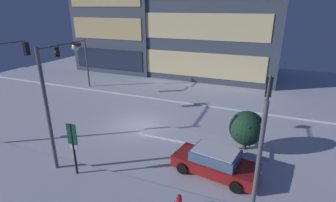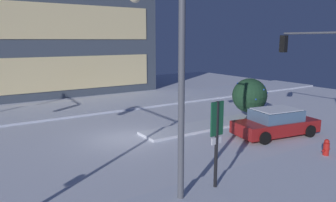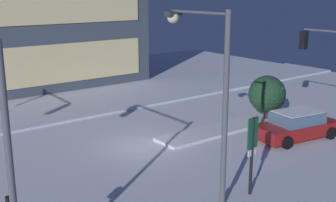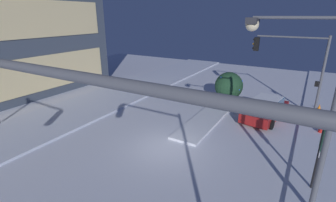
{
  "view_description": "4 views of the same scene",
  "coord_description": "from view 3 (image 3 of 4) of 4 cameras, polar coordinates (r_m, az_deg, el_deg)",
  "views": [
    {
      "loc": [
        9.31,
        -16.28,
        8.86
      ],
      "look_at": [
        2.26,
        0.91,
        2.06
      ],
      "focal_mm": 27.64,
      "sensor_mm": 36.0,
      "label": 1
    },
    {
      "loc": [
        -6.9,
        -14.67,
        5.14
      ],
      "look_at": [
        2.89,
        0.45,
        1.66
      ],
      "focal_mm": 33.9,
      "sensor_mm": 36.0,
      "label": 2
    },
    {
      "loc": [
        -11.66,
        -17.06,
        7.64
      ],
      "look_at": [
        2.63,
        1.48,
        1.65
      ],
      "focal_mm": 46.61,
      "sensor_mm": 36.0,
      "label": 3
    },
    {
      "loc": [
        -10.32,
        -6.09,
        6.95
      ],
      "look_at": [
        1.53,
        0.87,
        2.13
      ],
      "focal_mm": 26.18,
      "sensor_mm": 36.0,
      "label": 4
    }
  ],
  "objects": [
    {
      "name": "ground",
      "position": [
        22.03,
        -3.09,
        -5.97
      ],
      "size": [
        52.0,
        52.0,
        0.0
      ],
      "primitive_type": "plane",
      "color": "silver"
    },
    {
      "name": "decorated_tree_median",
      "position": [
        26.47,
        12.82,
        0.89
      ],
      "size": [
        2.2,
        2.2,
        2.75
      ],
      "color": "#473323",
      "rests_on": "ground"
    },
    {
      "name": "median_strip",
      "position": [
        24.98,
        7.68,
        -3.42
      ],
      "size": [
        9.0,
        1.8,
        0.14
      ],
      "primitive_type": "cube",
      "color": "silver",
      "rests_on": "ground"
    },
    {
      "name": "curb_strip_far",
      "position": [
        29.28,
        -12.82,
        -1.0
      ],
      "size": [
        52.0,
        5.2,
        0.14
      ],
      "primitive_type": "cube",
      "color": "silver",
      "rests_on": "ground"
    },
    {
      "name": "car_near",
      "position": [
        23.92,
        16.46,
        -3.1
      ],
      "size": [
        4.94,
        2.7,
        1.49
      ],
      "rotation": [
        0.0,
        0.0,
        -0.16
      ],
      "color": "maroon",
      "rests_on": "ground"
    },
    {
      "name": "street_lamp_arched",
      "position": [
        15.28,
        5.18,
        3.0
      ],
      "size": [
        0.56,
        3.11,
        7.03
      ],
      "rotation": [
        0.0,
        0.0,
        1.6
      ],
      "color": "#565960",
      "rests_on": "ground"
    },
    {
      "name": "parking_info_sign",
      "position": [
        16.43,
        10.94,
        -5.95
      ],
      "size": [
        0.55,
        0.12,
        3.15
      ],
      "rotation": [
        0.0,
        0.0,
        1.65
      ],
      "color": "black",
      "rests_on": "ground"
    }
  ]
}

